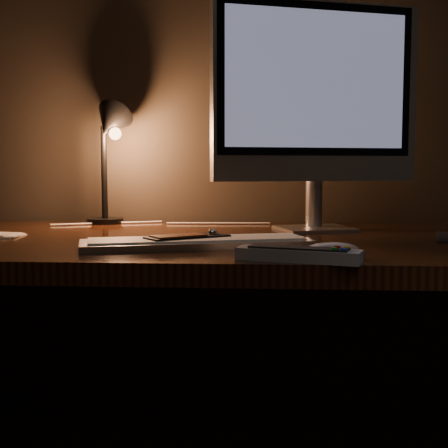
# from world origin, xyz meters

# --- Properties ---
(desk) EXTENTS (1.60, 0.75, 0.75)m
(desk) POSITION_xyz_m (0.00, 1.93, 0.62)
(desk) COLOR #33180B
(desk) RESTS_ON ground
(monitor) EXTENTS (0.51, 0.20, 0.55)m
(monitor) POSITION_xyz_m (0.23, 2.02, 1.08)
(monitor) COLOR silver
(monitor) RESTS_ON desk
(keyboard) EXTENTS (0.47, 0.24, 0.02)m
(keyboard) POSITION_xyz_m (-0.03, 1.70, 0.76)
(keyboard) COLOR silver
(keyboard) RESTS_ON desk
(mouse) EXTENTS (0.12, 0.09, 0.02)m
(mouse) POSITION_xyz_m (0.22, 1.55, 0.76)
(mouse) COLOR white
(mouse) RESTS_ON desk
(media_remote) EXTENTS (0.17, 0.15, 0.03)m
(media_remote) POSITION_xyz_m (-0.05, 1.71, 0.76)
(media_remote) COLOR black
(media_remote) RESTS_ON desk
(tv_remote) EXTENTS (0.21, 0.11, 0.03)m
(tv_remote) POSITION_xyz_m (0.16, 1.52, 0.76)
(tv_remote) COLOR gray
(tv_remote) RESTS_ON desk
(desk_lamp) EXTENTS (0.15, 0.17, 0.33)m
(desk_lamp) POSITION_xyz_m (-0.31, 2.14, 0.98)
(desk_lamp) COLOR black
(desk_lamp) RESTS_ON desk
(cable) EXTENTS (0.57, 0.11, 0.01)m
(cable) POSITION_xyz_m (-0.17, 2.15, 0.75)
(cable) COLOR white
(cable) RESTS_ON desk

